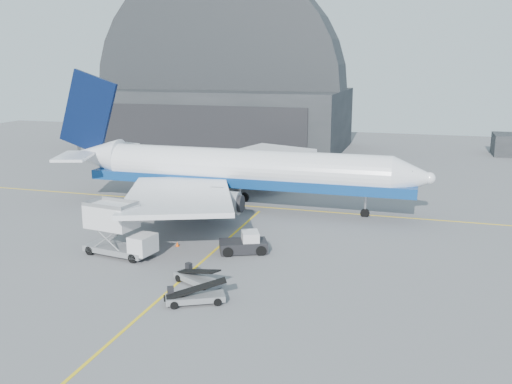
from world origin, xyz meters
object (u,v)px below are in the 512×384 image
(catering_truck, at_px, (117,230))
(belt_loader_a, at_px, (194,297))
(belt_loader_b, at_px, (197,278))
(airliner, at_px, (232,170))
(pushback_tug, at_px, (245,244))

(catering_truck, height_order, belt_loader_a, catering_truck)
(belt_loader_a, height_order, belt_loader_b, belt_loader_b)
(airliner, xyz_separation_m, belt_loader_b, (5.53, -24.55, -4.13))
(pushback_tug, relative_size, belt_loader_b, 1.09)
(pushback_tug, relative_size, belt_loader_a, 1.09)
(airliner, relative_size, pushback_tug, 9.52)
(airliner, distance_m, catering_truck, 20.57)
(airliner, relative_size, belt_loader_b, 10.38)
(pushback_tug, xyz_separation_m, belt_loader_b, (-1.21, -8.70, -0.22))
(belt_loader_b, bearing_deg, pushback_tug, 110.03)
(belt_loader_a, bearing_deg, catering_truck, 116.77)
(belt_loader_a, bearing_deg, pushback_tug, 62.98)
(airliner, distance_m, pushback_tug, 17.66)
(airliner, relative_size, belt_loader_a, 10.41)
(catering_truck, bearing_deg, pushback_tug, 30.02)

